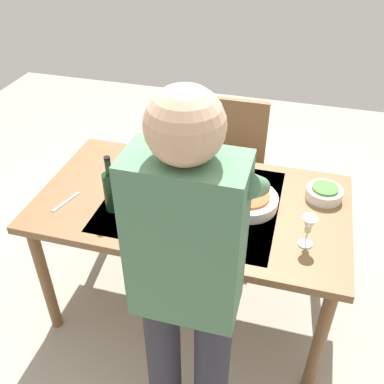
# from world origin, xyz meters

# --- Properties ---
(ground_plane) EXTENTS (6.00, 6.00, 0.00)m
(ground_plane) POSITION_xyz_m (0.00, 0.00, 0.00)
(ground_plane) COLOR #9E9384
(dining_table) EXTENTS (1.55, 0.86, 0.78)m
(dining_table) POSITION_xyz_m (0.00, 0.00, 0.69)
(dining_table) COLOR brown
(dining_table) RESTS_ON ground_plane
(chair_near) EXTENTS (0.40, 0.40, 0.91)m
(chair_near) POSITION_xyz_m (-0.06, -0.81, 0.53)
(chair_near) COLOR #523019
(chair_near) RESTS_ON ground_plane
(person_server) EXTENTS (0.42, 0.61, 1.69)m
(person_server) POSITION_xyz_m (-0.18, 0.69, 0.96)
(person_server) COLOR #2D2D38
(person_server) RESTS_ON ground_plane
(wine_bottle) EXTENTS (0.07, 0.07, 0.30)m
(wine_bottle) POSITION_xyz_m (0.35, 0.17, 0.89)
(wine_bottle) COLOR black
(wine_bottle) RESTS_ON dining_table
(wine_glass_left) EXTENTS (0.07, 0.07, 0.15)m
(wine_glass_left) POSITION_xyz_m (-0.57, 0.18, 0.88)
(wine_glass_left) COLOR white
(wine_glass_left) RESTS_ON dining_table
(water_cup_near_left) EXTENTS (0.07, 0.07, 0.10)m
(water_cup_near_left) POSITION_xyz_m (-0.05, -0.26, 0.83)
(water_cup_near_left) COLOR silver
(water_cup_near_left) RESTS_ON dining_table
(water_cup_near_right) EXTENTS (0.08, 0.08, 0.11)m
(water_cup_near_right) POSITION_xyz_m (0.17, 0.20, 0.83)
(water_cup_near_right) COLOR silver
(water_cup_near_right) RESTS_ON dining_table
(serving_bowl_pasta) EXTENTS (0.30, 0.30, 0.07)m
(serving_bowl_pasta) POSITION_xyz_m (-0.27, -0.03, 0.81)
(serving_bowl_pasta) COLOR silver
(serving_bowl_pasta) RESTS_ON dining_table
(side_bowl_salad) EXTENTS (0.18, 0.18, 0.07)m
(side_bowl_salad) POSITION_xyz_m (-0.63, -0.19, 0.81)
(side_bowl_salad) COLOR silver
(side_bowl_salad) RESTS_ON dining_table
(dinner_plate_near) EXTENTS (0.23, 0.23, 0.01)m
(dinner_plate_near) POSITION_xyz_m (-0.08, 0.25, 0.78)
(dinner_plate_near) COLOR silver
(dinner_plate_near) RESTS_ON dining_table
(table_knife) EXTENTS (0.04, 0.20, 0.00)m
(table_knife) POSITION_xyz_m (0.10, -0.06, 0.78)
(table_knife) COLOR silver
(table_knife) RESTS_ON dining_table
(table_fork) EXTENTS (0.06, 0.18, 0.00)m
(table_fork) POSITION_xyz_m (0.60, 0.18, 0.78)
(table_fork) COLOR silver
(table_fork) RESTS_ON dining_table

